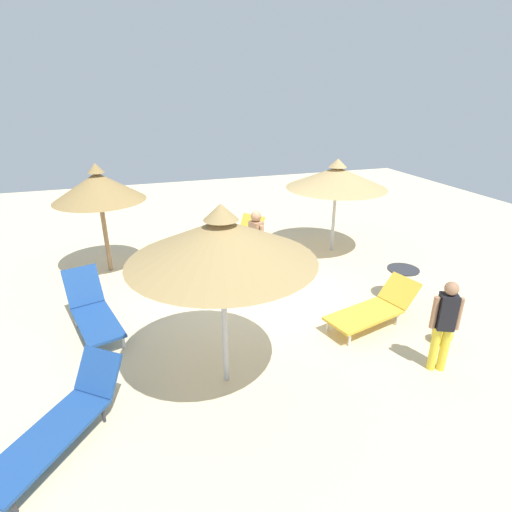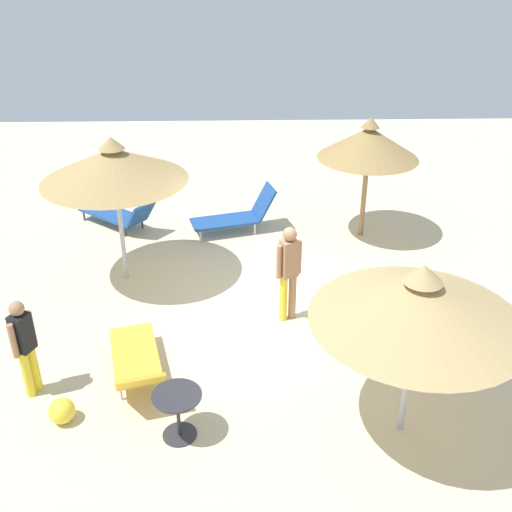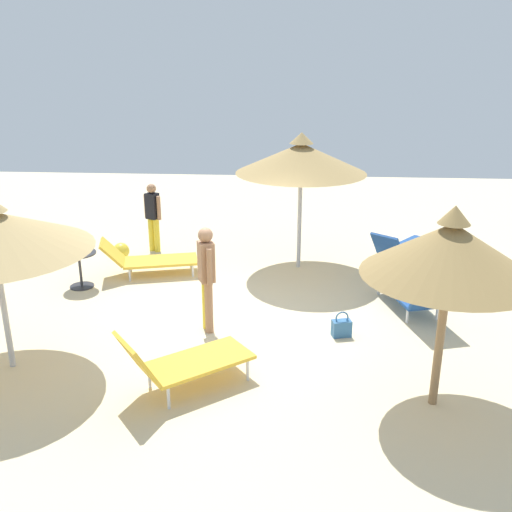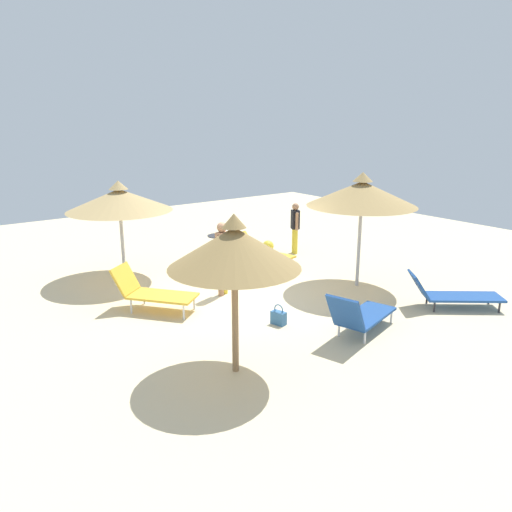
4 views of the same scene
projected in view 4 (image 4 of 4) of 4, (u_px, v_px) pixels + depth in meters
name	position (u px, v px, depth m)	size (l,w,h in m)	color
ground	(243.00, 297.00, 11.69)	(24.00, 24.00, 0.10)	beige
parasol_umbrella_far_left	(362.00, 194.00, 11.72)	(2.61, 2.61, 2.79)	#B2B2B7
parasol_umbrella_near_right	(234.00, 248.00, 7.63)	(2.09, 2.09, 2.63)	olive
parasol_umbrella_back	(119.00, 200.00, 12.44)	(2.63, 2.63, 2.52)	#B2B2B7
lounge_chair_far_right	(151.00, 291.00, 10.64)	(1.62, 1.81, 0.95)	gold
lounge_chair_front	(261.00, 251.00, 14.19)	(1.11, 2.00, 0.76)	gold
lounge_chair_near_left	(451.00, 294.00, 10.80)	(1.95, 1.72, 0.80)	#1E478C
lounge_chair_edge	(360.00, 315.00, 9.45)	(1.94, 1.11, 0.98)	#1E478C
person_standing_center	(295.00, 226.00, 15.06)	(0.30, 0.41, 1.55)	yellow
person_standing_far_left	(222.00, 254.00, 11.45)	(0.43, 0.31, 1.73)	#A57554
handbag	(279.00, 317.00, 9.99)	(0.24, 0.33, 0.43)	#336699
side_table_round	(219.00, 243.00, 14.61)	(0.65, 0.65, 0.70)	#2D2D33
beach_ball	(268.00, 246.00, 15.39)	(0.36, 0.36, 0.36)	yellow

